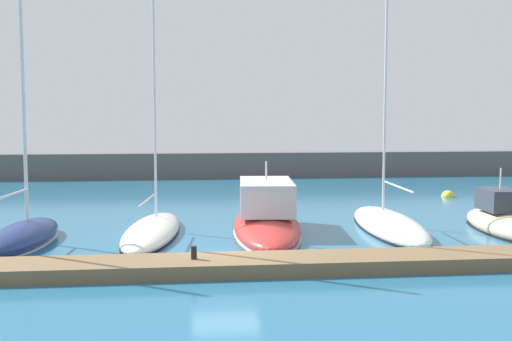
{
  "coord_description": "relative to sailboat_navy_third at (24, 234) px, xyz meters",
  "views": [
    {
      "loc": [
        -1.27,
        -22.14,
        5.22
      ],
      "look_at": [
        1.84,
        6.56,
        2.64
      ],
      "focal_mm": 42.91,
      "sensor_mm": 36.0,
      "label": 1
    }
  ],
  "objects": [
    {
      "name": "dock_bollard",
      "position": [
        6.88,
        -5.4,
        0.28
      ],
      "size": [
        0.2,
        0.2,
        0.44
      ],
      "primitive_type": "cylinder",
      "color": "black",
      "rests_on": "dock_pier"
    },
    {
      "name": "dock_pier",
      "position": [
        8.05,
        -5.4,
        -0.18
      ],
      "size": [
        41.0,
        2.08,
        0.47
      ],
      "primitive_type": "cube",
      "color": "brown",
      "rests_on": "ground_plane"
    },
    {
      "name": "sailboat_navy_third",
      "position": [
        0.0,
        0.0,
        0.0
      ],
      "size": [
        2.57,
        6.63,
        13.51
      ],
      "rotation": [
        0.0,
        0.0,
        1.49
      ],
      "color": "navy",
      "rests_on": "ground_plane"
    },
    {
      "name": "breakwater_seawall",
      "position": [
        8.05,
        26.6,
        0.64
      ],
      "size": [
        108.0,
        2.03,
        2.1
      ],
      "primitive_type": "cube",
      "color": "#5B5651",
      "rests_on": "ground_plane"
    },
    {
      "name": "motorboat_red_fifth",
      "position": [
        10.23,
        1.88,
        0.21
      ],
      "size": [
        3.83,
        10.7,
        3.49
      ],
      "rotation": [
        0.0,
        0.0,
        1.49
      ],
      "color": "#B72D28",
      "rests_on": "ground_plane"
    },
    {
      "name": "motorboat_sand_seventh",
      "position": [
        20.81,
        0.4,
        0.05
      ],
      "size": [
        2.45,
        6.81,
        3.17
      ],
      "rotation": [
        0.0,
        0.0,
        1.51
      ],
      "color": "beige",
      "rests_on": "ground_plane"
    },
    {
      "name": "ground_plane",
      "position": [
        8.05,
        -3.35,
        -0.42
      ],
      "size": [
        120.0,
        120.0,
        0.0
      ],
      "primitive_type": "plane",
      "color": "#236084"
    },
    {
      "name": "sailboat_ivory_fourth",
      "position": [
        5.11,
        1.14,
        -0.15
      ],
      "size": [
        3.04,
        8.91,
        17.06
      ],
      "rotation": [
        0.0,
        0.0,
        1.47
      ],
      "color": "silver",
      "rests_on": "ground_plane"
    },
    {
      "name": "mooring_buoy_yellow",
      "position": [
        23.37,
        12.17,
        -0.42
      ],
      "size": [
        0.84,
        0.84,
        0.84
      ],
      "primitive_type": "sphere",
      "color": "yellow",
      "rests_on": "ground_plane"
    },
    {
      "name": "sailboat_white_sixth",
      "position": [
        15.82,
        1.34,
        -0.12
      ],
      "size": [
        2.79,
        9.32,
        20.08
      ],
      "rotation": [
        0.0,
        0.0,
        1.53
      ],
      "color": "white",
      "rests_on": "ground_plane"
    }
  ]
}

